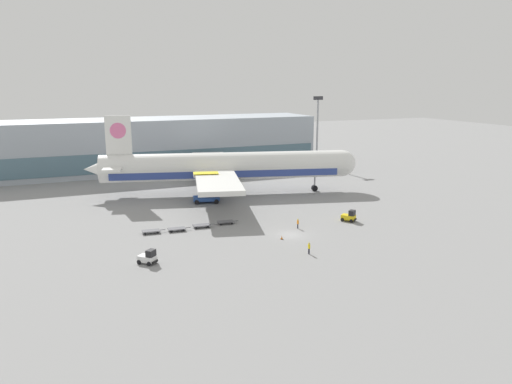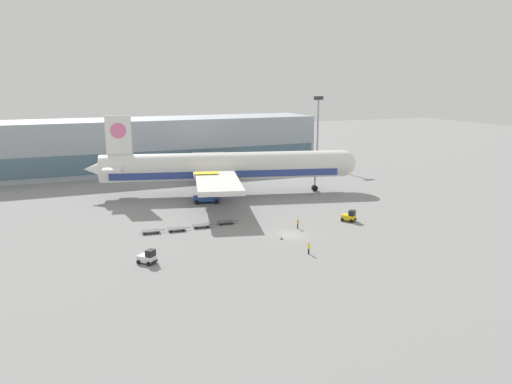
{
  "view_description": "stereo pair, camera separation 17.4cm",
  "coord_description": "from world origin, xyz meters",
  "px_view_note": "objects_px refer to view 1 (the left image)",
  "views": [
    {
      "loc": [
        -34.28,
        -67.65,
        23.72
      ],
      "look_at": [
        0.1,
        14.34,
        4.0
      ],
      "focal_mm": 35.0,
      "sensor_mm": 36.0,
      "label": 1
    },
    {
      "loc": [
        -34.12,
        -67.71,
        23.72
      ],
      "look_at": [
        0.1,
        14.34,
        4.0
      ],
      "focal_mm": 35.0,
      "sensor_mm": 36.0,
      "label": 2
    }
  ],
  "objects_px": {
    "baggage_tug_foreground": "(349,216)",
    "baggage_dolly_third": "(202,225)",
    "baggage_dolly_second": "(177,229)",
    "ground_crew_far": "(298,223)",
    "airplane_main": "(222,167)",
    "baggage_dolly_lead": "(151,231)",
    "traffic_cone_near": "(282,237)",
    "ground_crew_near": "(309,247)",
    "baggage_tug_mid": "(148,257)",
    "scissor_lift_loader": "(206,191)",
    "baggage_dolly_trail": "(226,222)",
    "light_mast": "(318,125)"
  },
  "relations": [
    {
      "from": "baggage_tug_foreground",
      "to": "baggage_dolly_third",
      "type": "bearing_deg",
      "value": -140.85
    },
    {
      "from": "baggage_dolly_second",
      "to": "ground_crew_far",
      "type": "distance_m",
      "value": 19.83
    },
    {
      "from": "airplane_main",
      "to": "baggage_dolly_lead",
      "type": "distance_m",
      "value": 30.62
    },
    {
      "from": "baggage_dolly_second",
      "to": "traffic_cone_near",
      "type": "relative_size",
      "value": 6.59
    },
    {
      "from": "airplane_main",
      "to": "baggage_tug_foreground",
      "type": "xyz_separation_m",
      "value": [
        13.41,
        -28.98,
        -4.96
      ]
    },
    {
      "from": "baggage_tug_foreground",
      "to": "ground_crew_near",
      "type": "height_order",
      "value": "baggage_tug_foreground"
    },
    {
      "from": "baggage_tug_foreground",
      "to": "baggage_tug_mid",
      "type": "height_order",
      "value": "same"
    },
    {
      "from": "scissor_lift_loader",
      "to": "baggage_dolly_trail",
      "type": "height_order",
      "value": "scissor_lift_loader"
    },
    {
      "from": "light_mast",
      "to": "baggage_dolly_trail",
      "type": "height_order",
      "value": "light_mast"
    },
    {
      "from": "ground_crew_far",
      "to": "traffic_cone_near",
      "type": "xyz_separation_m",
      "value": [
        -4.93,
        -4.16,
        -0.69
      ]
    },
    {
      "from": "ground_crew_near",
      "to": "baggage_tug_foreground",
      "type": "bearing_deg",
      "value": -42.92
    },
    {
      "from": "scissor_lift_loader",
      "to": "baggage_tug_mid",
      "type": "xyz_separation_m",
      "value": [
        -17.4,
        -30.16,
        -1.38
      ]
    },
    {
      "from": "baggage_dolly_lead",
      "to": "traffic_cone_near",
      "type": "height_order",
      "value": "traffic_cone_near"
    },
    {
      "from": "scissor_lift_loader",
      "to": "traffic_cone_near",
      "type": "bearing_deg",
      "value": -68.18
    },
    {
      "from": "airplane_main",
      "to": "baggage_tug_foreground",
      "type": "bearing_deg",
      "value": -50.76
    },
    {
      "from": "airplane_main",
      "to": "baggage_dolly_lead",
      "type": "height_order",
      "value": "airplane_main"
    },
    {
      "from": "baggage_tug_foreground",
      "to": "baggage_dolly_lead",
      "type": "distance_m",
      "value": 33.75
    },
    {
      "from": "ground_crew_near",
      "to": "ground_crew_far",
      "type": "distance_m",
      "value": 12.53
    },
    {
      "from": "light_mast",
      "to": "traffic_cone_near",
      "type": "distance_m",
      "value": 70.52
    },
    {
      "from": "scissor_lift_loader",
      "to": "baggage_dolly_second",
      "type": "height_order",
      "value": "scissor_lift_loader"
    },
    {
      "from": "baggage_dolly_second",
      "to": "traffic_cone_near",
      "type": "height_order",
      "value": "traffic_cone_near"
    },
    {
      "from": "airplane_main",
      "to": "ground_crew_far",
      "type": "relative_size",
      "value": 34.32
    },
    {
      "from": "light_mast",
      "to": "baggage_dolly_third",
      "type": "distance_m",
      "value": 68.35
    },
    {
      "from": "baggage_dolly_lead",
      "to": "baggage_tug_mid",
      "type": "bearing_deg",
      "value": -98.61
    },
    {
      "from": "baggage_tug_mid",
      "to": "airplane_main",
      "type": "bearing_deg",
      "value": 104.11
    },
    {
      "from": "baggage_tug_foreground",
      "to": "ground_crew_far",
      "type": "relative_size",
      "value": 1.69
    },
    {
      "from": "airplane_main",
      "to": "light_mast",
      "type": "bearing_deg",
      "value": 47.57
    },
    {
      "from": "light_mast",
      "to": "baggage_tug_mid",
      "type": "relative_size",
      "value": 7.18
    },
    {
      "from": "baggage_dolly_second",
      "to": "baggage_dolly_third",
      "type": "distance_m",
      "value": 4.31
    },
    {
      "from": "baggage_dolly_lead",
      "to": "baggage_dolly_second",
      "type": "distance_m",
      "value": 4.09
    },
    {
      "from": "airplane_main",
      "to": "baggage_dolly_second",
      "type": "relative_size",
      "value": 15.21
    },
    {
      "from": "baggage_tug_mid",
      "to": "ground_crew_near",
      "type": "bearing_deg",
      "value": 33.35
    },
    {
      "from": "baggage_dolly_lead",
      "to": "baggage_dolly_trail",
      "type": "distance_m",
      "value": 12.78
    },
    {
      "from": "baggage_dolly_lead",
      "to": "ground_crew_near",
      "type": "relative_size",
      "value": 2.18
    },
    {
      "from": "baggage_dolly_second",
      "to": "baggage_dolly_trail",
      "type": "height_order",
      "value": "same"
    },
    {
      "from": "ground_crew_far",
      "to": "baggage_dolly_second",
      "type": "bearing_deg",
      "value": -95.31
    },
    {
      "from": "baggage_tug_foreground",
      "to": "baggage_dolly_lead",
      "type": "relative_size",
      "value": 0.75
    },
    {
      "from": "baggage_dolly_lead",
      "to": "baggage_dolly_trail",
      "type": "height_order",
      "value": "same"
    },
    {
      "from": "baggage_tug_mid",
      "to": "baggage_dolly_trail",
      "type": "height_order",
      "value": "baggage_tug_mid"
    },
    {
      "from": "baggage_dolly_second",
      "to": "scissor_lift_loader",
      "type": "bearing_deg",
      "value": 63.0
    },
    {
      "from": "traffic_cone_near",
      "to": "baggage_dolly_lead",
      "type": "bearing_deg",
      "value": 148.84
    },
    {
      "from": "baggage_tug_mid",
      "to": "baggage_dolly_second",
      "type": "xyz_separation_m",
      "value": [
        7.11,
        13.09,
        -0.49
      ]
    },
    {
      "from": "baggage_tug_foreground",
      "to": "baggage_tug_mid",
      "type": "relative_size",
      "value": 1.02
    },
    {
      "from": "airplane_main",
      "to": "baggage_dolly_second",
      "type": "bearing_deg",
      "value": -109.7
    },
    {
      "from": "baggage_dolly_trail",
      "to": "ground_crew_far",
      "type": "bearing_deg",
      "value": -31.19
    },
    {
      "from": "baggage_dolly_third",
      "to": "baggage_dolly_trail",
      "type": "relative_size",
      "value": 1.0
    },
    {
      "from": "baggage_dolly_lead",
      "to": "traffic_cone_near",
      "type": "bearing_deg",
      "value": -27.08
    },
    {
      "from": "baggage_dolly_third",
      "to": "ground_crew_far",
      "type": "xyz_separation_m",
      "value": [
        14.5,
        -6.66,
        0.58
      ]
    },
    {
      "from": "scissor_lift_loader",
      "to": "baggage_dolly_third",
      "type": "distance_m",
      "value": 17.84
    },
    {
      "from": "light_mast",
      "to": "baggage_dolly_trail",
      "type": "relative_size",
      "value": 5.26
    }
  ]
}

